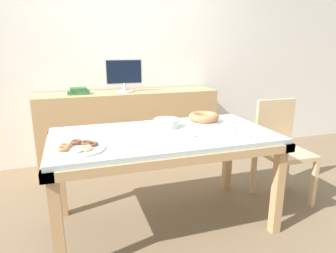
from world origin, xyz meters
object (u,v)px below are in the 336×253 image
at_px(pastry_platter, 78,148).
at_px(tealight_right_edge, 232,121).
at_px(tealight_left_edge, 194,135).
at_px(tealight_near_front, 234,129).
at_px(plate_stack, 166,123).
at_px(cake_chocolate_round, 204,118).
at_px(tealight_near_cakes, 233,118).
at_px(book_stack, 79,91).
at_px(chair, 280,145).
at_px(computer_monitor, 124,76).
at_px(tealight_centre, 248,136).

bearing_deg(pastry_platter, tealight_right_edge, 13.89).
height_order(tealight_left_edge, tealight_near_front, same).
bearing_deg(plate_stack, cake_chocolate_round, 10.78).
height_order(tealight_right_edge, tealight_near_cakes, same).
bearing_deg(tealight_left_edge, cake_chocolate_round, 56.23).
bearing_deg(plate_stack, book_stack, 117.81).
relative_size(tealight_near_cakes, tealight_near_front, 1.00).
distance_m(chair, pastry_platter, 1.85).
bearing_deg(tealight_near_cakes, plate_stack, -174.37).
bearing_deg(plate_stack, computer_monitor, 95.86).
height_order(cake_chocolate_round, tealight_near_cakes, cake_chocolate_round).
xyz_separation_m(cake_chocolate_round, plate_stack, (-0.37, -0.07, -0.00)).
xyz_separation_m(computer_monitor, tealight_near_front, (0.60, -1.48, -0.30)).
bearing_deg(tealight_right_edge, plate_stack, 177.10).
xyz_separation_m(tealight_right_edge, tealight_near_cakes, (0.07, 0.09, 0.00)).
distance_m(chair, book_stack, 2.20).
bearing_deg(computer_monitor, cake_chocolate_round, -66.75).
relative_size(cake_chocolate_round, plate_stack, 1.38).
distance_m(tealight_centre, tealight_right_edge, 0.43).
xyz_separation_m(book_stack, tealight_left_edge, (0.75, -1.54, -0.15)).
bearing_deg(tealight_right_edge, pastry_platter, -166.11).
xyz_separation_m(book_stack, tealight_right_edge, (1.23, -1.25, -0.15)).
bearing_deg(tealight_centre, chair, 32.09).
height_order(chair, tealight_centre, chair).
relative_size(computer_monitor, cake_chocolate_round, 1.46).
relative_size(chair, tealight_near_front, 23.50).
bearing_deg(tealight_right_edge, tealight_near_front, -115.60).
xyz_separation_m(cake_chocolate_round, tealight_left_edge, (-0.26, -0.39, -0.03)).
bearing_deg(tealight_left_edge, plate_stack, 108.64).
height_order(tealight_centre, tealight_near_cakes, same).
bearing_deg(tealight_near_front, pastry_platter, -175.78).
bearing_deg(pastry_platter, chair, 9.02).
xyz_separation_m(pastry_platter, tealight_near_cakes, (1.37, 0.42, -0.00)).
bearing_deg(tealight_near_front, computer_monitor, 112.08).
bearing_deg(computer_monitor, tealight_right_edge, -60.25).
bearing_deg(tealight_left_edge, pastry_platter, -177.76).
distance_m(cake_chocolate_round, tealight_left_edge, 0.47).
relative_size(chair, tealight_left_edge, 23.50).
distance_m(cake_chocolate_round, tealight_near_cakes, 0.29).
relative_size(tealight_centre, tealight_near_front, 1.00).
xyz_separation_m(cake_chocolate_round, tealight_near_cakes, (0.29, -0.00, -0.03)).
xyz_separation_m(tealight_centre, tealight_near_cakes, (0.18, 0.52, 0.00)).
bearing_deg(cake_chocolate_round, tealight_right_edge, -24.43).
height_order(chair, tealight_near_cakes, chair).
xyz_separation_m(plate_stack, tealight_left_edge, (0.11, -0.32, -0.02)).
distance_m(tealight_left_edge, tealight_right_edge, 0.56).
relative_size(cake_chocolate_round, tealight_near_front, 7.27).
xyz_separation_m(pastry_platter, plate_stack, (0.71, 0.35, 0.02)).
distance_m(computer_monitor, tealight_near_cakes, 1.43).
height_order(computer_monitor, tealight_centre, computer_monitor).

